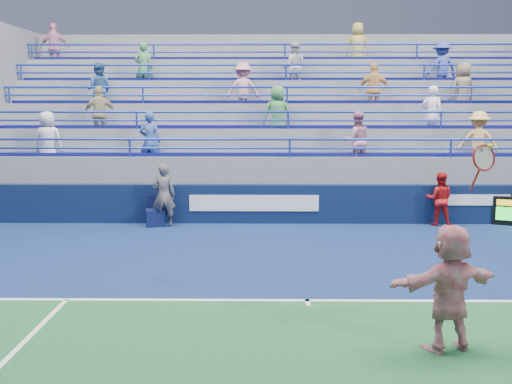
{
  "coord_description": "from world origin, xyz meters",
  "views": [
    {
      "loc": [
        -0.77,
        -9.28,
        3.3
      ],
      "look_at": [
        -0.9,
        2.5,
        1.5
      ],
      "focal_mm": 40.0,
      "sensor_mm": 36.0,
      "label": 1
    }
  ],
  "objects_px": {
    "tennis_player": "(450,288)",
    "ball_girl": "(439,199)",
    "judge_chair": "(155,216)",
    "line_judge": "(164,195)"
  },
  "relations": [
    {
      "from": "tennis_player",
      "to": "ball_girl",
      "type": "relative_size",
      "value": 1.9
    },
    {
      "from": "judge_chair",
      "to": "ball_girl",
      "type": "bearing_deg",
      "value": 1.29
    },
    {
      "from": "judge_chair",
      "to": "line_judge",
      "type": "bearing_deg",
      "value": -16.88
    },
    {
      "from": "judge_chair",
      "to": "tennis_player",
      "type": "distance_m",
      "value": 9.67
    },
    {
      "from": "tennis_player",
      "to": "ball_girl",
      "type": "distance_m",
      "value": 8.47
    },
    {
      "from": "judge_chair",
      "to": "line_judge",
      "type": "xyz_separation_m",
      "value": [
        0.26,
        -0.08,
        0.6
      ]
    },
    {
      "from": "line_judge",
      "to": "ball_girl",
      "type": "xyz_separation_m",
      "value": [
        7.56,
        0.26,
        -0.13
      ]
    },
    {
      "from": "tennis_player",
      "to": "judge_chair",
      "type": "bearing_deg",
      "value": 124.47
    },
    {
      "from": "judge_chair",
      "to": "tennis_player",
      "type": "height_order",
      "value": "tennis_player"
    },
    {
      "from": "line_judge",
      "to": "tennis_player",
      "type": "bearing_deg",
      "value": 112.69
    }
  ]
}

